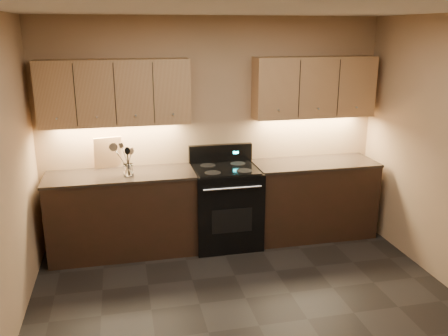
% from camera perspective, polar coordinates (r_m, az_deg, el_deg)
% --- Properties ---
extents(floor, '(4.00, 4.00, 0.00)m').
position_cam_1_polar(floor, '(4.31, 4.24, -18.39)').
color(floor, black).
rests_on(floor, ground).
extents(ceiling, '(4.00, 4.00, 0.00)m').
position_cam_1_polar(ceiling, '(3.54, 5.17, 18.69)').
color(ceiling, silver).
rests_on(ceiling, wall_back).
extents(wall_back, '(4.00, 0.04, 2.60)m').
position_cam_1_polar(wall_back, '(5.60, -1.32, 4.49)').
color(wall_back, tan).
rests_on(wall_back, ground).
extents(counter_left, '(1.62, 0.62, 0.93)m').
position_cam_1_polar(counter_left, '(5.45, -12.10, -5.38)').
color(counter_left, black).
rests_on(counter_left, ground).
extents(counter_right, '(1.46, 0.62, 0.93)m').
position_cam_1_polar(counter_right, '(5.90, 10.66, -3.62)').
color(counter_right, black).
rests_on(counter_right, ground).
extents(stove, '(0.76, 0.68, 1.14)m').
position_cam_1_polar(stove, '(5.55, 0.19, -4.46)').
color(stove, black).
rests_on(stove, ground).
extents(upper_cab_left, '(1.60, 0.30, 0.70)m').
position_cam_1_polar(upper_cab_left, '(5.27, -12.99, 8.84)').
color(upper_cab_left, tan).
rests_on(upper_cab_left, wall_back).
extents(upper_cab_right, '(1.44, 0.30, 0.70)m').
position_cam_1_polar(upper_cab_right, '(5.73, 10.78, 9.54)').
color(upper_cab_right, tan).
rests_on(upper_cab_right, wall_back).
extents(outlet_plate, '(0.08, 0.01, 0.12)m').
position_cam_1_polar(outlet_plate, '(5.54, -14.61, 1.92)').
color(outlet_plate, '#B2B5BA').
rests_on(outlet_plate, wall_back).
extents(utensil_crock, '(0.11, 0.11, 0.13)m').
position_cam_1_polar(utensil_crock, '(5.21, -11.44, -0.26)').
color(utensil_crock, white).
rests_on(utensil_crock, counter_left).
extents(cutting_board, '(0.32, 0.17, 0.38)m').
position_cam_1_polar(cutting_board, '(5.49, -13.83, 1.80)').
color(cutting_board, tan).
rests_on(cutting_board, counter_left).
extents(wooden_spoon, '(0.14, 0.11, 0.30)m').
position_cam_1_polar(wooden_spoon, '(5.17, -11.81, 0.77)').
color(wooden_spoon, tan).
rests_on(wooden_spoon, utensil_crock).
extents(black_spoon, '(0.07, 0.12, 0.31)m').
position_cam_1_polar(black_spoon, '(5.19, -11.47, 0.94)').
color(black_spoon, black).
rests_on(black_spoon, utensil_crock).
extents(steel_spatula, '(0.19, 0.10, 0.38)m').
position_cam_1_polar(steel_spatula, '(5.18, -11.16, 1.28)').
color(steel_spatula, silver).
rests_on(steel_spatula, utensil_crock).
extents(steel_skimmer, '(0.27, 0.10, 0.38)m').
position_cam_1_polar(steel_skimmer, '(5.16, -11.12, 1.27)').
color(steel_skimmer, silver).
rests_on(steel_skimmer, utensil_crock).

